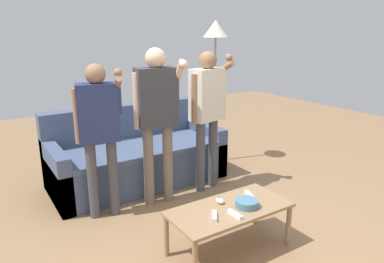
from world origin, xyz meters
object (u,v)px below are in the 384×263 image
player_left (99,124)px  game_remote_wand_far (250,195)px  game_remote_wand_near (214,216)px  game_remote_wand_spare (235,214)px  snack_bowl (247,203)px  game_remote_nunchuk (220,201)px  couch (136,157)px  floor_lamp (215,41)px  player_center (157,109)px  coffee_table (229,213)px  player_right (207,105)px

player_left → game_remote_wand_far: size_ratio=9.13×
game_remote_wand_near → game_remote_wand_spare: 0.17m
snack_bowl → game_remote_nunchuk: bearing=131.5°
snack_bowl → game_remote_wand_spare: bearing=-158.9°
snack_bowl → game_remote_wand_far: size_ratio=1.15×
couch → game_remote_wand_far: size_ratio=12.31×
floor_lamp → game_remote_wand_near: 2.64m
player_left → player_center: bearing=-2.7°
game_remote_nunchuk → game_remote_wand_far: game_remote_nunchuk is taller
floor_lamp → game_remote_wand_spare: bearing=-121.9°
game_remote_nunchuk → game_remote_wand_spare: game_remote_nunchuk is taller
game_remote_nunchuk → game_remote_wand_far: size_ratio=0.53×
snack_bowl → floor_lamp: bearing=61.2°
coffee_table → snack_bowl: snack_bowl is taller
player_right → game_remote_wand_spare: 1.52m
game_remote_nunchuk → player_left: size_ratio=0.06×
player_center → game_remote_wand_spare: bearing=-88.8°
player_right → game_remote_nunchuk: bearing=-119.6°
floor_lamp → game_remote_nunchuk: bearing=-124.7°
coffee_table → player_center: size_ratio=0.62×
game_remote_nunchuk → game_remote_wand_near: game_remote_nunchuk is taller
couch → snack_bowl: size_ratio=10.72×
game_remote_nunchuk → game_remote_wand_far: (0.29, -0.05, -0.01)m
couch → snack_bowl: (0.18, -1.83, 0.12)m
game_remote_wand_far → couch: bearing=100.6°
coffee_table → player_left: player_left is taller
snack_bowl → floor_lamp: 2.48m
player_left → player_right: player_right is taller
couch → player_left: (-0.63, -0.62, 0.65)m
snack_bowl → game_remote_wand_near: size_ratio=1.35×
player_center → game_remote_wand_near: size_ratio=11.64×
coffee_table → game_remote_wand_far: (0.27, 0.06, 0.06)m
couch → player_center: player_center is taller
player_left → player_right: bearing=-0.7°
coffee_table → game_remote_wand_far: game_remote_wand_far is taller
coffee_table → game_remote_nunchuk: 0.13m
game_remote_wand_near → player_center: bearing=83.9°
game_remote_nunchuk → floor_lamp: (1.18, 1.71, 1.25)m
game_remote_wand_spare → game_remote_nunchuk: bearing=82.5°
snack_bowl → game_remote_wand_far: (0.14, 0.12, -0.01)m
player_right → game_remote_wand_near: (-0.76, -1.19, -0.59)m
snack_bowl → couch: bearing=95.6°
coffee_table → couch: bearing=91.6°
game_remote_wand_spare → game_remote_wand_far: bearing=30.6°
couch → player_center: bearing=-92.5°
game_remote_nunchuk → floor_lamp: bearing=55.3°
snack_bowl → game_remote_wand_far: 0.19m
snack_bowl → player_left: (-0.81, 1.20, 0.53)m
player_left → game_remote_wand_near: 1.41m
player_center → game_remote_wand_spare: 1.39m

